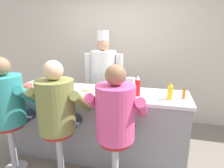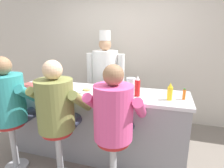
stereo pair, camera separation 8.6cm
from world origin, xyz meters
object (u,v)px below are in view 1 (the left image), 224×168
Objects in this scene: hot_sauce_bottle_orange at (184,93)px; cereal_bowl at (27,86)px; cook_in_whites_near at (103,77)px; napkin_dispenser_chrome at (130,92)px; ketchup_bottle_red at (138,86)px; water_pitcher_clear at (131,84)px; diner_seated_teal at (8,103)px; mustard_bottle_yellow at (170,91)px; diner_seated_olive at (58,109)px; diner_seated_pink at (116,116)px; coffee_mug_tan at (66,86)px; breakfast_plate at (86,91)px; coffee_mug_blue at (109,89)px.

cereal_bowl is at bearing -177.30° from hot_sauce_bottle_orange.
napkin_dispenser_chrome is at bearing -56.99° from cook_in_whites_near.
ketchup_bottle_red reaches higher than water_pitcher_clear.
cereal_bowl is 0.43m from diner_seated_teal.
mustard_bottle_yellow is 1.42m from cook_in_whites_near.
ketchup_bottle_red is at bearing 2.49° from cereal_bowl.
cereal_bowl is (-2.09, -0.10, -0.03)m from hot_sauce_bottle_orange.
hot_sauce_bottle_orange is at bearing -33.64° from cook_in_whites_near.
diner_seated_olive is 0.67m from diner_seated_pink.
diner_seated_pink is at bearing -107.41° from ketchup_bottle_red.
ketchup_bottle_red is 1.01m from coffee_mug_tan.
breakfast_plate is 1.54× the size of cereal_bowl.
ketchup_bottle_red is at bearing -176.70° from hot_sauce_bottle_orange.
ketchup_bottle_red reaches higher than coffee_mug_blue.
cook_in_whites_near reaches higher than napkin_dispenser_chrome.
diner_seated_pink is (-0.70, -0.52, -0.13)m from hot_sauce_bottle_orange.
water_pitcher_clear is at bearing 25.87° from diner_seated_teal.
coffee_mug_tan is at bearing 47.35° from diner_seated_teal.
napkin_dispenser_chrome is at bearing -24.76° from coffee_mug_blue.
diner_seated_pink is (1.34, -0.00, -0.01)m from diner_seated_teal.
diner_seated_teal is (-1.41, -0.38, -0.12)m from napkin_dispenser_chrome.
breakfast_plate is at bearing -177.42° from hot_sauce_bottle_orange.
cook_in_whites_near is at bearing 123.01° from napkin_dispenser_chrome.
cook_in_whites_near reaches higher than breakfast_plate.
coffee_mug_tan is at bearing 178.98° from coffee_mug_blue.
diner_seated_olive reaches higher than diner_seated_pink.
diner_seated_olive is at bearing -0.07° from diner_seated_teal.
cereal_bowl is 0.11× the size of diner_seated_olive.
ketchup_bottle_red is 1.12m from cook_in_whites_near.
napkin_dispenser_chrome is (-0.08, -0.11, -0.05)m from ketchup_bottle_red.
mustard_bottle_yellow is at bearing 8.82° from napkin_dispenser_chrome.
mustard_bottle_yellow is 0.54m from water_pitcher_clear.
hot_sauce_bottle_orange reaches higher than coffee_mug_tan.
ketchup_bottle_red is at bearing 174.92° from mustard_bottle_yellow.
coffee_mug_tan is (-1.39, 0.07, -0.05)m from mustard_bottle_yellow.
napkin_dispenser_chrome is at bearing -125.97° from ketchup_bottle_red.
diner_seated_pink is (0.51, -0.47, -0.09)m from breakfast_plate.
coffee_mug_tan is at bearing 177.71° from ketchup_bottle_red.
mustard_bottle_yellow is at bearing 0.99° from cereal_bowl.
diner_seated_teal reaches higher than diner_seated_pink.
napkin_dispenser_chrome is (-0.46, -0.07, -0.03)m from mustard_bottle_yellow.
diner_seated_teal reaches higher than napkin_dispenser_chrome.
mustard_bottle_yellow is at bearing -4.79° from coffee_mug_blue.
cook_in_whites_near is at bearing 70.32° from coffee_mug_tan.
diner_seated_teal is at bearing -150.44° from breakfast_plate.
ketchup_bottle_red is 2.00× the size of coffee_mug_tan.
diner_seated_teal reaches higher than breakfast_plate.
coffee_mug_blue is 0.09× the size of diner_seated_pink.
cereal_bowl is 0.11× the size of diner_seated_pink.
coffee_mug_blue is at bearing -1.02° from coffee_mug_tan.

